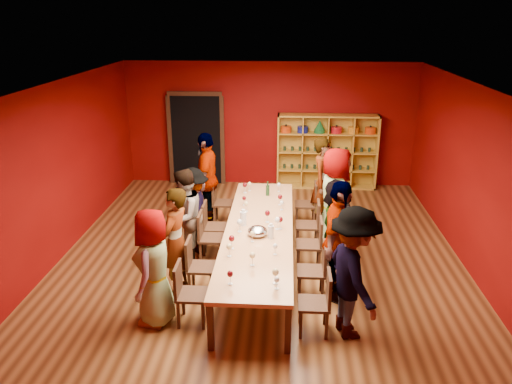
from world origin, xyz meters
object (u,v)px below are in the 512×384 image
(person_right_1, at_px, (338,242))
(person_right_4, at_px, (323,182))
(person_left_3, at_px, (194,209))
(person_right_0, at_px, (353,273))
(chair_person_left_3, at_px, (211,224))
(person_left_1, at_px, (175,242))
(chair_person_left_2, at_px, (207,235))
(wine_bottle, at_px, (268,190))
(chair_person_right_0, at_px, (320,300))
(chair_person_left_0, at_px, (186,290))
(spittoon_bowl, at_px, (258,231))
(shelving_unit, at_px, (327,148))
(chair_person_left_4, at_px, (220,200))
(chair_person_left_1, at_px, (196,263))
(person_left_4, at_px, (207,179))
(chair_person_right_1, at_px, (317,268))
(person_right_2, at_px, (336,225))
(chair_person_right_2, at_px, (314,241))
(person_right_3, at_px, (335,200))
(chair_person_right_4, at_px, (310,202))
(person_left_2, at_px, (184,216))
(tasting_table, at_px, (259,231))
(person_left_0, at_px, (154,267))

(person_right_1, xyz_separation_m, person_right_4, (-0.03, 2.75, -0.02))
(person_left_3, bearing_deg, person_right_0, 37.75)
(chair_person_left_3, height_order, person_right_4, person_right_4)
(person_left_1, relative_size, person_right_4, 0.93)
(person_left_3, bearing_deg, chair_person_left_2, 24.14)
(person_left_1, xyz_separation_m, wine_bottle, (1.29, 2.35, 0.01))
(chair_person_right_0, xyz_separation_m, person_right_4, (0.25, 3.63, 0.41))
(chair_person_left_0, relative_size, person_right_0, 0.49)
(chair_person_left_3, bearing_deg, spittoon_bowl, -47.82)
(shelving_unit, height_order, spittoon_bowl, shelving_unit)
(chair_person_left_4, height_order, person_right_4, person_right_4)
(chair_person_left_0, bearing_deg, chair_person_left_1, 90.00)
(person_left_1, height_order, person_right_0, person_right_0)
(person_left_4, bearing_deg, chair_person_right_1, 38.65)
(chair_person_left_2, xyz_separation_m, person_right_2, (2.18, -0.15, 0.30))
(chair_person_left_0, bearing_deg, spittoon_bowl, 54.92)
(person_left_1, height_order, person_right_2, person_left_1)
(chair_person_left_1, xyz_separation_m, chair_person_right_2, (1.82, 0.88, 0.00))
(chair_person_left_2, bearing_deg, spittoon_bowl, -30.38)
(chair_person_left_2, bearing_deg, wine_bottle, 53.09)
(person_left_4, relative_size, person_right_2, 1.18)
(chair_person_left_0, distance_m, person_left_3, 2.32)
(chair_person_left_0, distance_m, person_right_3, 3.35)
(person_right_1, bearing_deg, chair_person_right_0, 179.47)
(person_left_4, xyz_separation_m, chair_person_right_4, (2.06, 0.03, -0.45))
(chair_person_left_2, relative_size, spittoon_bowl, 2.79)
(chair_person_right_1, relative_size, chair_person_right_2, 1.00)
(person_left_2, height_order, spittoon_bowl, person_left_2)
(chair_person_right_0, bearing_deg, spittoon_bowl, 123.06)
(shelving_unit, distance_m, person_right_4, 2.39)
(chair_person_right_0, bearing_deg, chair_person_right_2, 90.00)
(person_right_0, relative_size, chair_person_right_2, 2.04)
(chair_person_right_1, height_order, person_right_4, person_right_4)
(chair_person_left_3, height_order, person_right_3, person_right_3)
(person_left_2, bearing_deg, spittoon_bowl, 84.82)
(chair_person_left_4, bearing_deg, person_left_4, -180.00)
(person_right_0, height_order, chair_person_right_1, person_right_0)
(person_right_0, xyz_separation_m, person_right_1, (-0.12, 0.88, 0.02))
(tasting_table, distance_m, chair_person_right_4, 2.15)
(chair_person_left_4, relative_size, chair_person_right_0, 1.00)
(person_left_0, distance_m, spittoon_bowl, 1.85)
(chair_person_left_1, xyz_separation_m, chair_person_right_1, (1.82, -0.02, 0.00))
(person_right_1, distance_m, spittoon_bowl, 1.32)
(shelving_unit, height_order, person_right_1, person_right_1)
(person_left_2, distance_m, chair_person_right_4, 2.79)
(shelving_unit, xyz_separation_m, person_left_1, (-2.61, -5.11, -0.13))
(chair_person_right_4, bearing_deg, spittoon_bowl, -112.39)
(person_right_3, height_order, wine_bottle, person_right_3)
(spittoon_bowl, bearing_deg, person_left_0, -136.05)
(chair_person_right_0, relative_size, wine_bottle, 3.14)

